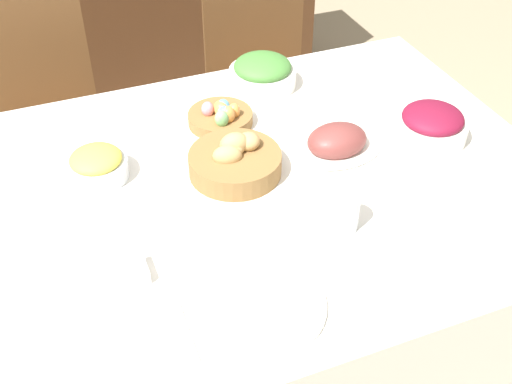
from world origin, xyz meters
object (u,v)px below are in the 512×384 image
at_px(dinner_plate, 261,306).
at_px(spoon, 343,281).
at_px(bread_basket, 235,160).
at_px(knife, 331,285).
at_px(chair_far_left, 42,119).
at_px(green_salad_bowl, 262,73).
at_px(beet_salad_bowl, 431,124).
at_px(drinking_cup, 344,212).
at_px(fork, 186,329).
at_px(butter_dish, 120,275).
at_px(ham_platter, 337,142).
at_px(chair_far_right, 264,75).
at_px(egg_basket, 221,116).
at_px(pineapple_bowl, 97,165).
at_px(sideboard, 160,4).

relative_size(dinner_plate, spoon, 1.59).
height_order(bread_basket, knife, bread_basket).
relative_size(chair_far_left, spoon, 5.70).
relative_size(green_salad_bowl, spoon, 1.23).
xyz_separation_m(beet_salad_bowl, drinking_cup, (-0.40, -0.24, 0.00)).
xyz_separation_m(fork, knife, (0.33, 0.00, 0.00)).
distance_m(drinking_cup, butter_dish, 0.53).
height_order(ham_platter, beet_salad_bowl, beet_salad_bowl).
relative_size(fork, butter_dish, 1.45).
bearing_deg(knife, spoon, 1.41).
bearing_deg(spoon, chair_far_right, 73.80).
distance_m(chair_far_left, dinner_plate, 1.38).
bearing_deg(drinking_cup, fork, -160.04).
distance_m(chair_far_right, spoon, 1.38).
height_order(green_salad_bowl, knife, green_salad_bowl).
bearing_deg(chair_far_left, bread_basket, -57.17).
relative_size(egg_basket, ham_platter, 0.72).
relative_size(beet_salad_bowl, spoon, 1.16).
distance_m(dinner_plate, drinking_cup, 0.32).
xyz_separation_m(egg_basket, pineapple_bowl, (-0.38, -0.12, 0.01)).
bearing_deg(spoon, green_salad_bowl, 78.53).
distance_m(green_salad_bowl, spoon, 0.86).
relative_size(chair_far_right, ham_platter, 3.78).
xyz_separation_m(egg_basket, spoon, (0.05, -0.68, -0.03)).
relative_size(chair_far_right, green_salad_bowl, 4.64).
distance_m(dinner_plate, butter_dish, 0.32).
distance_m(green_salad_bowl, beet_salad_bowl, 0.55).
bearing_deg(drinking_cup, egg_basket, 103.44).
xyz_separation_m(sideboard, spoon, (-0.17, -2.31, 0.32)).
xyz_separation_m(pineapple_bowl, dinner_plate, (0.23, -0.56, -0.03)).
relative_size(ham_platter, spoon, 1.51).
bearing_deg(beet_salad_bowl, fork, -154.36).
height_order(chair_far_right, bread_basket, chair_far_right).
relative_size(egg_basket, spoon, 1.09).
distance_m(chair_far_left, fork, 1.35).
height_order(egg_basket, drinking_cup, drinking_cup).
xyz_separation_m(chair_far_left, butter_dish, (0.08, -1.13, 0.27)).
xyz_separation_m(green_salad_bowl, spoon, (-0.15, -0.84, -0.04)).
relative_size(chair_far_left, pineapple_bowl, 6.23).
bearing_deg(egg_basket, beet_salad_bowl, -28.00).
bearing_deg(sideboard, ham_platter, -88.95).
distance_m(chair_far_left, ham_platter, 1.18).
xyz_separation_m(ham_platter, butter_dish, (-0.66, -0.26, -0.01)).
bearing_deg(green_salad_bowl, sideboard, 89.09).
relative_size(bread_basket, ham_platter, 0.93).
xyz_separation_m(green_salad_bowl, knife, (-0.18, -0.84, -0.04)).
bearing_deg(butter_dish, drinking_cup, -2.79).
bearing_deg(egg_basket, dinner_plate, -102.27).
bearing_deg(spoon, sideboard, 84.30).
relative_size(chair_far_right, knife, 5.70).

